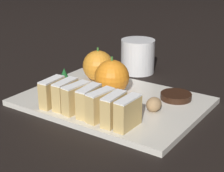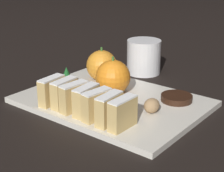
{
  "view_description": "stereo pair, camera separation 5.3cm",
  "coord_description": "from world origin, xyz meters",
  "px_view_note": "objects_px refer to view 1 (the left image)",
  "views": [
    {
      "loc": [
        -0.61,
        -0.42,
        0.32
      ],
      "look_at": [
        0.0,
        0.0,
        0.04
      ],
      "focal_mm": 60.0,
      "sensor_mm": 36.0,
      "label": 1
    },
    {
      "loc": [
        -0.58,
        -0.46,
        0.32
      ],
      "look_at": [
        0.0,
        0.0,
        0.04
      ],
      "focal_mm": 60.0,
      "sensor_mm": 36.0,
      "label": 2
    }
  ],
  "objects_px": {
    "orange_far": "(98,66)",
    "coffee_mug": "(138,56)",
    "walnut": "(154,104)",
    "chocolate_cookie": "(176,96)",
    "orange_near": "(112,77)"
  },
  "relations": [
    {
      "from": "orange_far",
      "to": "chocolate_cookie",
      "type": "height_order",
      "value": "orange_far"
    },
    {
      "from": "walnut",
      "to": "orange_near",
      "type": "bearing_deg",
      "value": 75.03
    },
    {
      "from": "chocolate_cookie",
      "to": "coffee_mug",
      "type": "xyz_separation_m",
      "value": [
        0.15,
        0.18,
        0.03
      ]
    },
    {
      "from": "orange_near",
      "to": "coffee_mug",
      "type": "distance_m",
      "value": 0.2
    },
    {
      "from": "walnut",
      "to": "coffee_mug",
      "type": "xyz_separation_m",
      "value": [
        0.23,
        0.17,
        0.02
      ]
    },
    {
      "from": "orange_far",
      "to": "walnut",
      "type": "relative_size",
      "value": 2.32
    },
    {
      "from": "chocolate_cookie",
      "to": "coffee_mug",
      "type": "relative_size",
      "value": 0.55
    },
    {
      "from": "orange_far",
      "to": "walnut",
      "type": "distance_m",
      "value": 0.22
    },
    {
      "from": "orange_near",
      "to": "orange_far",
      "type": "bearing_deg",
      "value": 55.06
    },
    {
      "from": "orange_far",
      "to": "walnut",
      "type": "bearing_deg",
      "value": -113.43
    },
    {
      "from": "chocolate_cookie",
      "to": "walnut",
      "type": "bearing_deg",
      "value": 173.58
    },
    {
      "from": "orange_far",
      "to": "coffee_mug",
      "type": "xyz_separation_m",
      "value": [
        0.14,
        -0.03,
        -0.0
      ]
    },
    {
      "from": "orange_far",
      "to": "chocolate_cookie",
      "type": "xyz_separation_m",
      "value": [
        -0.0,
        -0.21,
        -0.03
      ]
    },
    {
      "from": "orange_near",
      "to": "chocolate_cookie",
      "type": "relative_size",
      "value": 1.27
    },
    {
      "from": "coffee_mug",
      "to": "chocolate_cookie",
      "type": "bearing_deg",
      "value": -128.86
    }
  ]
}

